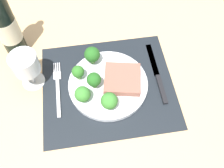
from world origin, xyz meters
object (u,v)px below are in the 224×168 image
at_px(steak, 122,80).
at_px(wine_glass, 26,65).
at_px(plate, 108,84).
at_px(wine_bottle, 6,25).
at_px(knife, 158,77).
at_px(fork, 58,88).

relative_size(steak, wine_glass, 0.85).
height_order(plate, wine_bottle, wine_bottle).
height_order(plate, wine_glass, wine_glass).
distance_m(steak, wine_glass, 0.28).
bearing_deg(wine_bottle, wine_glass, -68.13).
relative_size(steak, knife, 0.46).
bearing_deg(wine_glass, plate, -12.86).
relative_size(fork, wine_bottle, 0.60).
height_order(steak, fork, steak).
xyz_separation_m(fork, knife, (0.31, -0.01, 0.00)).
bearing_deg(plate, knife, 1.92).
distance_m(fork, knife, 0.31).
relative_size(plate, fork, 1.25).
distance_m(knife, wine_bottle, 0.49).
bearing_deg(steak, wine_glass, 168.25).
relative_size(steak, fork, 0.56).
distance_m(plate, fork, 0.15).
bearing_deg(wine_bottle, knife, -22.34).
xyz_separation_m(knife, wine_bottle, (-0.44, 0.18, 0.11)).
height_order(plate, fork, plate).
xyz_separation_m(plate, wine_bottle, (-0.28, 0.19, 0.11)).
bearing_deg(steak, wine_bottle, 149.57).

